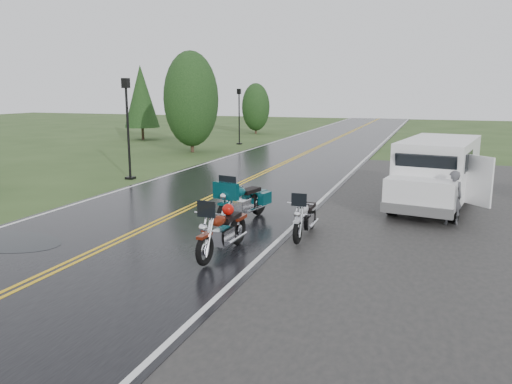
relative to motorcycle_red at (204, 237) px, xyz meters
The scene contains 12 objects.
ground 3.32m from the motorcycle_red, 152.73° to the left, with size 120.00×120.00×0.00m, color #2D471E.
road 11.86m from the motorcycle_red, 104.11° to the left, with size 8.00×100.00×0.04m, color black.
motorcycle_red is the anchor object (origin of this frame).
motorcycle_teal 3.05m from the motorcycle_red, 105.08° to the left, with size 0.88×2.43×1.43m, color #05383E, non-canonical shape.
motorcycle_silver 2.61m from the motorcycle_red, 55.72° to the left, with size 0.76×2.09×1.24m, color #A0A2A7, non-canonical shape.
van_white 7.00m from the motorcycle_red, 60.83° to the left, with size 2.15×5.72×2.25m, color white, non-canonical shape.
person_at_van 7.45m from the motorcycle_red, 47.42° to the left, with size 0.57×0.37×1.55m, color #48484C.
lamp_post_near_left 11.96m from the motorcycle_red, 131.18° to the left, with size 0.37×0.37×4.32m, color black, non-canonical shape.
lamp_post_far_left 25.41m from the motorcycle_red, 109.96° to the left, with size 0.34×0.34×3.94m, color black, non-canonical shape.
tree_left_mid 20.99m from the motorcycle_red, 117.62° to the left, with size 3.36×3.36×5.24m, color #1E3D19, non-canonical shape.
tree_left_far 34.46m from the motorcycle_red, 107.96° to the left, with size 2.46×2.46×3.78m, color #1E3D19, non-canonical shape.
pine_left_far 29.83m from the motorcycle_red, 124.79° to the left, with size 2.67×2.67×5.56m, color #1E3D19, non-canonical shape.
Camera 1 is at (7.36, -10.70, 3.74)m, focal length 35.00 mm.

